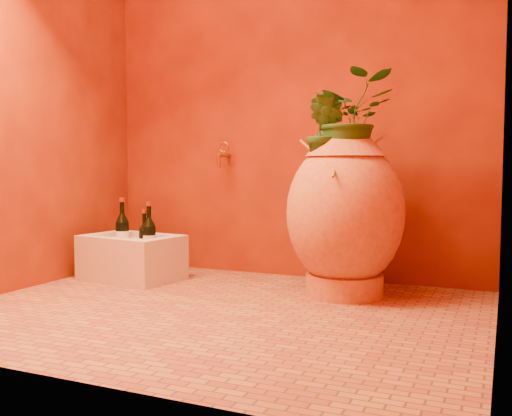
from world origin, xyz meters
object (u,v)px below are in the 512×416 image
at_px(wine_bottle_a, 145,240).
at_px(wine_bottle_c, 149,238).
at_px(amphora, 345,212).
at_px(stone_basin, 132,258).
at_px(wall_tap, 223,154).
at_px(wine_bottle_b, 122,233).

bearing_deg(wine_bottle_a, wine_bottle_c, 8.38).
height_order(amphora, stone_basin, amphora).
xyz_separation_m(wine_bottle_c, wall_tap, (0.27, 0.46, 0.51)).
height_order(wine_bottle_a, wine_bottle_c, wine_bottle_c).
bearing_deg(amphora, wall_tap, 160.07).
relative_size(wine_bottle_a, wall_tap, 1.65).
bearing_deg(wine_bottle_a, wine_bottle_b, 159.79).
distance_m(amphora, wine_bottle_b, 1.44).
relative_size(stone_basin, wine_bottle_b, 1.79).
xyz_separation_m(stone_basin, wine_bottle_c, (0.15, -0.03, 0.14)).
xyz_separation_m(amphora, wine_bottle_a, (-1.21, -0.13, -0.20)).
distance_m(wine_bottle_c, wall_tap, 0.74).
xyz_separation_m(wine_bottle_b, wine_bottle_c, (0.26, -0.08, -0.01)).
height_order(wine_bottle_a, wine_bottle_b, wine_bottle_b).
distance_m(stone_basin, wall_tap, 0.89).
bearing_deg(stone_basin, wall_tap, 45.18).
xyz_separation_m(stone_basin, wine_bottle_a, (0.12, -0.04, 0.12)).
bearing_deg(amphora, wine_bottle_b, -178.07).
relative_size(wine_bottle_b, wine_bottle_c, 1.05).
xyz_separation_m(wine_bottle_a, wine_bottle_c, (0.03, 0.00, 0.02)).
relative_size(stone_basin, wall_tap, 3.61).
bearing_deg(wall_tap, wine_bottle_c, -120.54).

